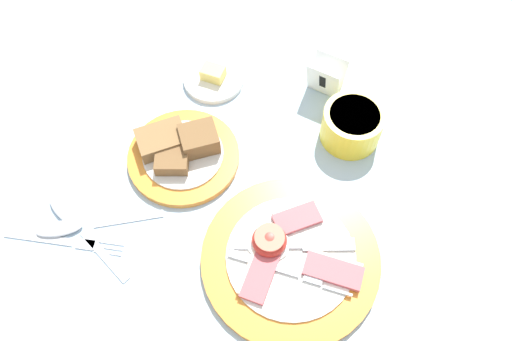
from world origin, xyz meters
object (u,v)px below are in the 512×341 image
Objects in this scene: bread_plate at (182,151)px; teaspoon_by_saucer at (74,221)px; butter_dish at (214,78)px; teaspoon_near_cup at (78,226)px; fork_on_cloth at (62,241)px; number_card at (326,78)px; sugar_cup at (352,125)px; breakfast_plate at (288,257)px.

teaspoon_by_saucer is (-0.07, -0.19, -0.01)m from bread_plate.
butter_dish reaches higher than teaspoon_by_saucer.
bread_plate is 0.17m from butter_dish.
teaspoon_by_saucer and teaspoon_near_cup have the same top height.
butter_dish reaches higher than fork_on_cloth.
bread_plate is 0.20m from teaspoon_by_saucer.
teaspoon_near_cup is at bearing -107.22° from bread_plate.
number_card is 0.48m from teaspoon_by_saucer.
sugar_cup is 0.65× the size of teaspoon_near_cup.
breakfast_plate is 0.25m from sugar_cup.
sugar_cup reaches higher than teaspoon_near_cup.
sugar_cup is 0.57× the size of fork_on_cloth.
butter_dish is at bearing -158.43° from number_card.
sugar_cup is 0.91× the size of butter_dish.
sugar_cup is 1.36× the size of number_card.
sugar_cup is at bearing 31.36° from fork_on_cloth.
butter_dish is at bearing -80.51° from teaspoon_by_saucer.
bread_plate is at bearing 165.87° from breakfast_plate.
fork_on_cloth is (-0.06, -0.22, -0.01)m from bread_plate.
butter_dish is 0.35m from teaspoon_near_cup.
breakfast_plate reaches higher than teaspoon_by_saucer.
sugar_cup is (-0.02, 0.25, 0.02)m from breakfast_plate.
teaspoon_near_cup is at bearing 175.84° from teaspoon_by_saucer.
number_card is 0.48m from teaspoon_near_cup.
number_card reaches higher than fork_on_cloth.
fork_on_cloth is at bearing -116.39° from number_card.
number_card is at bearing 25.36° from butter_dish.
teaspoon_by_saucer is at bearing -127.31° from sugar_cup.
fork_on_cloth is (0.01, -0.03, -0.00)m from teaspoon_by_saucer.
number_card is at bearing 109.44° from breakfast_plate.
number_card reaches higher than teaspoon_near_cup.
teaspoon_near_cup is (-0.30, -0.13, -0.01)m from breakfast_plate.
sugar_cup is at bearing -114.69° from teaspoon_by_saucer.
teaspoon_near_cup is at bearing -91.45° from butter_dish.
fork_on_cloth is (-0.30, -0.16, -0.01)m from breakfast_plate.
bread_plate is (-0.24, 0.06, 0.01)m from breakfast_plate.
bread_plate is at bearing -72.88° from butter_dish.
teaspoon_near_cup is at bearing -156.62° from breakfast_plate.
sugar_cup is 0.27m from butter_dish.
bread_plate is 1.67× the size of butter_dish.
bread_plate is 0.96× the size of teaspoon_by_saucer.
breakfast_plate is at bearing -145.18° from teaspoon_by_saucer.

